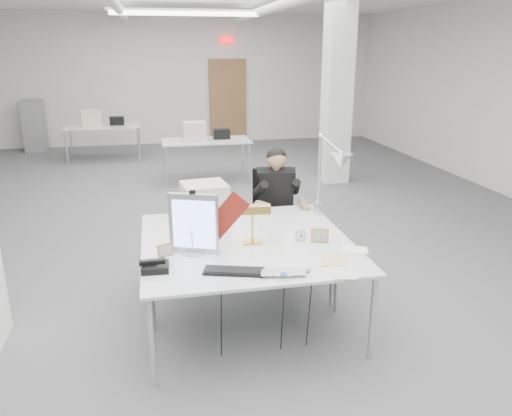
% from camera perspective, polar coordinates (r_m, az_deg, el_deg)
% --- Properties ---
extents(room_shell, '(10.04, 14.04, 3.24)m').
position_cam_1_polar(room_shell, '(6.27, -4.62, 11.64)').
color(room_shell, '#505053').
rests_on(room_shell, ground).
extents(desk_main, '(1.80, 0.90, 0.02)m').
position_cam_1_polar(desk_main, '(3.98, 0.06, -6.25)').
color(desk_main, silver).
rests_on(desk_main, room_shell).
extents(desk_second, '(1.80, 0.90, 0.02)m').
position_cam_1_polar(desk_second, '(4.80, -2.13, -1.95)').
color(desk_second, silver).
rests_on(desk_second, room_shell).
extents(bg_desk_a, '(1.60, 0.80, 0.02)m').
position_cam_1_polar(bg_desk_a, '(9.25, -5.73, 7.64)').
color(bg_desk_a, silver).
rests_on(bg_desk_a, room_shell).
extents(bg_desk_b, '(1.60, 0.80, 0.02)m').
position_cam_1_polar(bg_desk_b, '(11.42, -17.11, 8.89)').
color(bg_desk_b, silver).
rests_on(bg_desk_b, room_shell).
extents(filing_cabinet, '(0.45, 0.55, 1.20)m').
position_cam_1_polar(filing_cabinet, '(13.12, -24.01, 8.59)').
color(filing_cabinet, gray).
rests_on(filing_cabinet, room_shell).
extents(office_chair, '(0.54, 0.54, 0.94)m').
position_cam_1_polar(office_chair, '(5.67, 2.16, -1.72)').
color(office_chair, black).
rests_on(office_chair, room_shell).
extents(seated_person, '(0.63, 0.74, 0.97)m').
position_cam_1_polar(seated_person, '(5.49, 2.33, 2.34)').
color(seated_person, black).
rests_on(seated_person, office_chair).
extents(monitor, '(0.40, 0.18, 0.51)m').
position_cam_1_polar(monitor, '(4.08, -7.14, -1.78)').
color(monitor, '#A6A6AA').
rests_on(monitor, desk_main).
extents(pennant, '(0.40, 0.11, 0.44)m').
position_cam_1_polar(pennant, '(4.05, -3.55, -1.04)').
color(pennant, maroon).
rests_on(pennant, monitor).
extents(keyboard, '(0.48, 0.28, 0.02)m').
position_cam_1_polar(keyboard, '(3.78, -2.54, -7.23)').
color(keyboard, black).
rests_on(keyboard, desk_main).
extents(laptop, '(0.36, 0.26, 0.03)m').
position_cam_1_polar(laptop, '(3.70, 3.19, -7.76)').
color(laptop, '#B7B6BB').
rests_on(laptop, desk_main).
extents(mouse, '(0.10, 0.07, 0.03)m').
position_cam_1_polar(mouse, '(3.80, 5.69, -7.06)').
color(mouse, '#A4A5A9').
rests_on(mouse, desk_main).
extents(bankers_lamp, '(0.29, 0.15, 0.31)m').
position_cam_1_polar(bankers_lamp, '(4.28, -0.42, -2.04)').
color(bankers_lamp, '#CB883F').
rests_on(bankers_lamp, desk_main).
extents(desk_phone, '(0.21, 0.19, 0.05)m').
position_cam_1_polar(desk_phone, '(3.88, -11.44, -6.64)').
color(desk_phone, black).
rests_on(desk_phone, desk_main).
extents(picture_frame_left, '(0.14, 0.09, 0.11)m').
position_cam_1_polar(picture_frame_left, '(4.11, -10.35, -4.75)').
color(picture_frame_left, '#B57C4D').
rests_on(picture_frame_left, desk_main).
extents(picture_frame_right, '(0.16, 0.09, 0.12)m').
position_cam_1_polar(picture_frame_right, '(4.37, 7.29, -3.11)').
color(picture_frame_right, tan).
rests_on(picture_frame_right, desk_main).
extents(desk_clock, '(0.10, 0.04, 0.10)m').
position_cam_1_polar(desk_clock, '(4.39, 5.11, -3.08)').
color(desk_clock, silver).
rests_on(desk_clock, desk_main).
extents(paper_stack_a, '(0.24, 0.30, 0.01)m').
position_cam_1_polar(paper_stack_a, '(3.85, 9.85, -7.18)').
color(paper_stack_a, silver).
rests_on(paper_stack_a, desk_main).
extents(paper_stack_b, '(0.27, 0.32, 0.01)m').
position_cam_1_polar(paper_stack_b, '(4.04, 8.87, -5.85)').
color(paper_stack_b, '#D3B57E').
rests_on(paper_stack_b, desk_main).
extents(paper_stack_c, '(0.25, 0.21, 0.01)m').
position_cam_1_polar(paper_stack_c, '(4.26, 11.21, -4.71)').
color(paper_stack_c, white).
rests_on(paper_stack_c, desk_main).
extents(beige_monitor, '(0.45, 0.44, 0.39)m').
position_cam_1_polar(beige_monitor, '(4.80, -5.89, 0.56)').
color(beige_monitor, '#BDB79D').
rests_on(beige_monitor, desk_second).
extents(architect_lamp, '(0.42, 0.72, 0.88)m').
position_cam_1_polar(architect_lamp, '(4.76, 8.23, 3.40)').
color(architect_lamp, '#B2B2B6').
rests_on(architect_lamp, desk_second).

